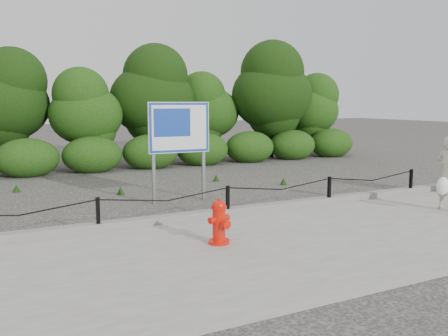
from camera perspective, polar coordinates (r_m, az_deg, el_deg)
ground at (r=9.33m, az=0.45°, el=-6.25°), size 90.00×90.00×0.00m
sidewalk at (r=7.66m, az=7.43°, el=-9.18°), size 14.00×4.00×0.08m
curb at (r=9.34m, az=0.30°, el=-5.30°), size 14.00×0.22×0.14m
chain_barrier at (r=9.23m, az=0.45°, el=-3.51°), size 10.06×0.06×0.60m
treeline at (r=17.42m, az=-13.43°, el=8.26°), size 20.24×3.57×4.65m
fire_hydrant at (r=7.45m, az=-0.57°, el=-6.53°), size 0.41×0.42×0.72m
advertising_sign at (r=10.80m, az=-5.44°, el=4.33°), size 1.43×0.18×2.29m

